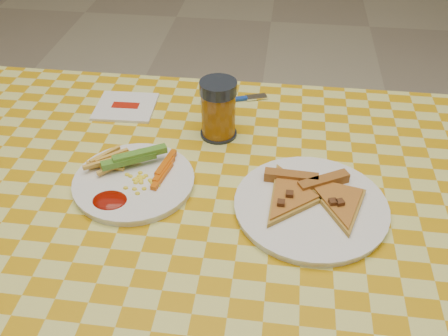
% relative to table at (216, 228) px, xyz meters
% --- Properties ---
extents(table, '(1.28, 0.88, 0.76)m').
position_rel_table_xyz_m(table, '(0.00, 0.00, 0.00)').
color(table, silver).
rests_on(table, ground).
extents(plate_left, '(0.23, 0.23, 0.01)m').
position_rel_table_xyz_m(plate_left, '(-0.16, 0.02, 0.08)').
color(plate_left, white).
rests_on(plate_left, table).
extents(plate_right, '(0.29, 0.29, 0.01)m').
position_rel_table_xyz_m(plate_right, '(0.17, -0.01, 0.08)').
color(plate_right, white).
rests_on(plate_right, table).
extents(fries_veggies, '(0.19, 0.17, 0.04)m').
position_rel_table_xyz_m(fries_veggies, '(-0.17, 0.04, 0.10)').
color(fries_veggies, '#F6C24E').
rests_on(fries_veggies, plate_left).
extents(pizza_slices, '(0.25, 0.22, 0.02)m').
position_rel_table_xyz_m(pizza_slices, '(0.17, 0.01, 0.09)').
color(pizza_slices, '#B28E36').
rests_on(pizza_slices, plate_right).
extents(drink_glass, '(0.08, 0.08, 0.13)m').
position_rel_table_xyz_m(drink_glass, '(-0.02, 0.20, 0.14)').
color(drink_glass, black).
rests_on(drink_glass, table).
extents(napkin, '(0.14, 0.13, 0.01)m').
position_rel_table_xyz_m(napkin, '(-0.25, 0.28, 0.08)').
color(napkin, white).
rests_on(napkin, table).
extents(fork, '(0.15, 0.07, 0.01)m').
position_rel_table_xyz_m(fork, '(-0.00, 0.35, 0.08)').
color(fork, navy).
rests_on(fork, table).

